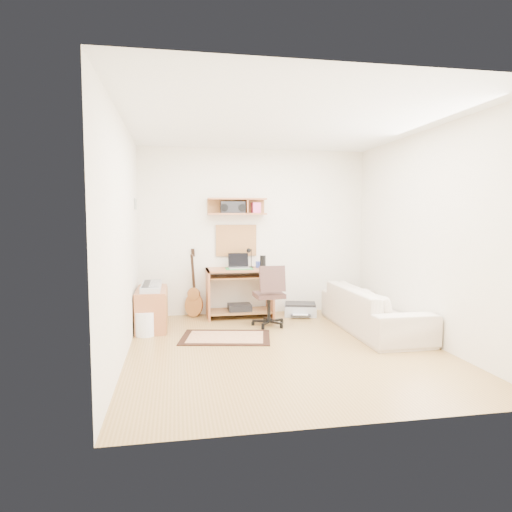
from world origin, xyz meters
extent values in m
cube|color=#A67E45|center=(0.00, 0.00, -0.01)|extent=(3.60, 4.00, 0.01)
cube|color=white|center=(0.00, 0.00, 2.60)|extent=(3.60, 4.00, 0.01)
cube|color=white|center=(0.00, 2.00, 1.30)|extent=(3.60, 0.01, 2.60)
cube|color=white|center=(-1.80, 0.00, 1.30)|extent=(0.01, 4.00, 2.60)
cube|color=white|center=(1.80, 0.00, 1.30)|extent=(0.01, 4.00, 2.60)
cube|color=#AE663D|center=(-0.30, 1.88, 1.70)|extent=(0.90, 0.25, 0.26)
cube|color=#A67353|center=(-0.30, 1.98, 1.17)|extent=(0.64, 0.03, 0.49)
cube|color=#4C8CBF|center=(-1.79, 1.50, 1.72)|extent=(0.02, 0.20, 0.15)
cylinder|color=black|center=(0.07, 1.68, 0.85)|extent=(0.09, 0.09, 0.20)
cylinder|color=#3849A9|center=(0.02, 1.83, 0.80)|extent=(0.07, 0.07, 0.10)
cube|color=black|center=(-0.37, 1.87, 1.68)|extent=(0.37, 0.17, 0.19)
cube|color=beige|center=(-0.63, 0.56, 0.01)|extent=(1.24, 0.95, 0.01)
cube|color=#AE663D|center=(-1.58, 1.25, 0.28)|extent=(0.40, 0.90, 0.55)
cube|color=#B2B5BA|center=(-1.58, 1.25, 0.59)|extent=(0.26, 0.82, 0.07)
cylinder|color=white|center=(-1.65, 0.86, 0.16)|extent=(0.30, 0.30, 0.31)
cube|color=#A5A8AA|center=(0.67, 1.67, 0.09)|extent=(0.57, 0.49, 0.18)
imported|color=beige|center=(1.38, 0.59, 0.39)|extent=(0.59, 2.01, 0.79)
camera|label=1|loc=(-1.24, -5.01, 1.54)|focal=31.38mm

